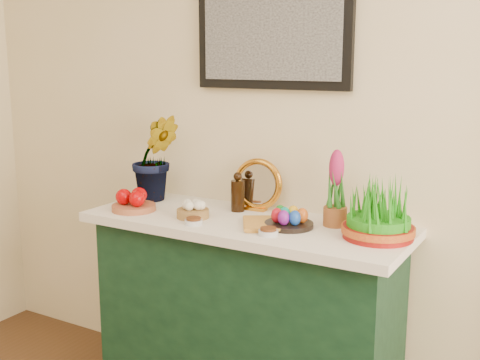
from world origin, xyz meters
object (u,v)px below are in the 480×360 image
at_px(sideboard, 246,321).
at_px(mirror, 258,185).
at_px(wheatgrass_sabzeh, 379,213).
at_px(book, 243,223).
at_px(hyacinth_green, 155,144).

relative_size(sideboard, mirror, 5.46).
bearing_deg(wheatgrass_sabzeh, book, -167.23).
bearing_deg(hyacinth_green, book, -62.85).
xyz_separation_m(hyacinth_green, wheatgrass_sabzeh, (1.12, -0.08, -0.18)).
distance_m(sideboard, mirror, 0.61).
xyz_separation_m(mirror, book, (0.08, -0.28, -0.10)).
bearing_deg(sideboard, book, -65.89).
relative_size(sideboard, book, 6.31).
relative_size(mirror, wheatgrass_sabzeh, 0.85).
height_order(hyacinth_green, wheatgrass_sabzeh, hyacinth_green).
bearing_deg(wheatgrass_sabzeh, sideboard, -178.24).
distance_m(sideboard, book, 0.49).
relative_size(sideboard, wheatgrass_sabzeh, 4.66).
xyz_separation_m(sideboard, hyacinth_green, (-0.55, 0.10, 0.74)).
height_order(sideboard, hyacinth_green, hyacinth_green).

